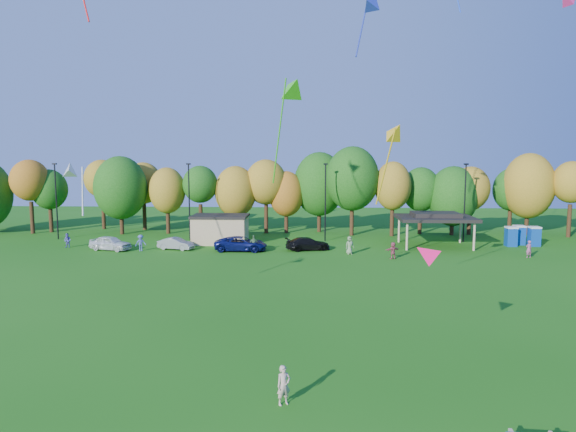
{
  "coord_description": "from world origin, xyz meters",
  "views": [
    {
      "loc": [
        0.32,
        -19.55,
        9.89
      ],
      "look_at": [
        -0.82,
        6.0,
        6.91
      ],
      "focal_mm": 32.0,
      "sensor_mm": 36.0,
      "label": 1
    }
  ],
  "objects_px": {
    "car_a": "(110,243)",
    "car_b": "(176,244)",
    "kite_flyer": "(284,385)",
    "porta_potties": "(521,236)",
    "car_d": "(308,244)",
    "car_c": "(241,244)"
  },
  "relations": [
    {
      "from": "car_c",
      "to": "car_d",
      "type": "xyz_separation_m",
      "value": [
        7.02,
        0.74,
        -0.08
      ]
    },
    {
      "from": "porta_potties",
      "to": "car_d",
      "type": "height_order",
      "value": "porta_potties"
    },
    {
      "from": "porta_potties",
      "to": "car_c",
      "type": "distance_m",
      "value": 31.08
    },
    {
      "from": "kite_flyer",
      "to": "car_c",
      "type": "distance_m",
      "value": 33.94
    },
    {
      "from": "kite_flyer",
      "to": "car_b",
      "type": "bearing_deg",
      "value": 81.37
    },
    {
      "from": "car_b",
      "to": "car_a",
      "type": "bearing_deg",
      "value": 109.75
    },
    {
      "from": "car_a",
      "to": "car_c",
      "type": "distance_m",
      "value": 13.87
    },
    {
      "from": "car_a",
      "to": "car_b",
      "type": "distance_m",
      "value": 6.87
    },
    {
      "from": "porta_potties",
      "to": "car_c",
      "type": "height_order",
      "value": "porta_potties"
    },
    {
      "from": "car_b",
      "to": "car_d",
      "type": "bearing_deg",
      "value": -74.88
    },
    {
      "from": "kite_flyer",
      "to": "porta_potties",
      "type": "bearing_deg",
      "value": 27.06
    },
    {
      "from": "porta_potties",
      "to": "car_a",
      "type": "height_order",
      "value": "porta_potties"
    },
    {
      "from": "porta_potties",
      "to": "car_a",
      "type": "bearing_deg",
      "value": -173.86
    },
    {
      "from": "porta_potties",
      "to": "car_d",
      "type": "relative_size",
      "value": 0.8
    },
    {
      "from": "car_a",
      "to": "car_d",
      "type": "bearing_deg",
      "value": -71.62
    },
    {
      "from": "porta_potties",
      "to": "kite_flyer",
      "type": "height_order",
      "value": "porta_potties"
    },
    {
      "from": "car_b",
      "to": "car_d",
      "type": "relative_size",
      "value": 0.82
    },
    {
      "from": "car_d",
      "to": "car_b",
      "type": "bearing_deg",
      "value": 75.76
    },
    {
      "from": "car_d",
      "to": "car_c",
      "type": "bearing_deg",
      "value": 80.64
    },
    {
      "from": "kite_flyer",
      "to": "car_a",
      "type": "xyz_separation_m",
      "value": [
        -20.15,
        33.13,
        -0.04
      ]
    },
    {
      "from": "porta_potties",
      "to": "car_a",
      "type": "distance_m",
      "value": 44.87
    },
    {
      "from": "car_a",
      "to": "car_b",
      "type": "height_order",
      "value": "car_a"
    }
  ]
}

